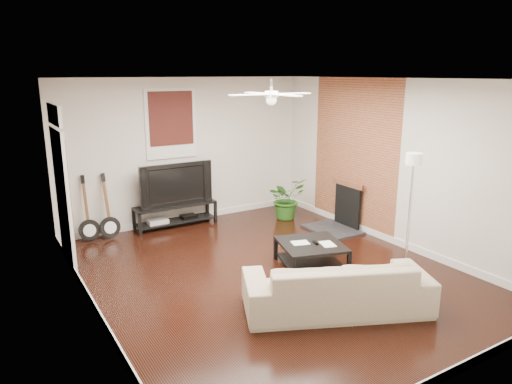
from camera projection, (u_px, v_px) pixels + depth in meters
room at (271, 181)px, 6.62m from camera, size 5.01×6.01×2.81m
brick_accent at (354, 155)px, 8.70m from camera, size 0.02×2.20×2.80m
fireplace at (340, 206)px, 8.79m from camera, size 0.80×1.10×0.92m
window_back at (171, 124)px, 8.79m from camera, size 1.00×0.06×1.30m
door_left at (63, 185)px, 6.99m from camera, size 0.08×1.00×2.50m
tv_stand at (176, 215)px, 9.03m from camera, size 1.58×0.42×0.44m
tv at (174, 183)px, 8.89m from camera, size 1.41×0.19×0.81m
coffee_table at (311, 255)px, 7.13m from camera, size 1.13×1.13×0.38m
sofa at (336, 285)px, 5.81m from camera, size 2.44×1.75×0.67m
floor_lamp at (409, 219)px, 6.43m from camera, size 0.41×0.41×1.86m
potted_plant at (286, 198)px, 9.46m from camera, size 0.82×0.73×0.84m
guitar_left at (87, 209)px, 8.10m from camera, size 0.38×0.27×1.19m
guitar_right at (108, 207)px, 8.25m from camera, size 0.38×0.28×1.19m
ceiling_fan at (271, 94)px, 6.32m from camera, size 1.24×1.24×0.32m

